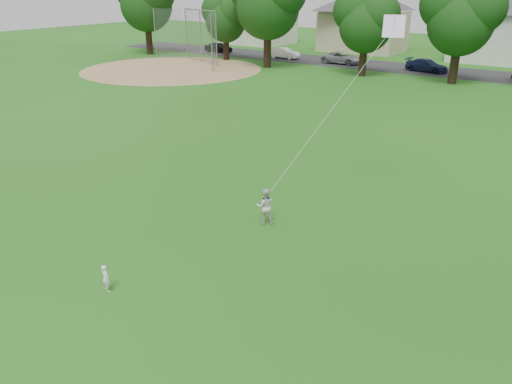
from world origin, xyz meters
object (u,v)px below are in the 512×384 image
Objects in this scene: older_boy at (265,206)px; baseball_backstop at (196,37)px; kite at (330,112)px; toddler at (106,278)px.

older_boy is 0.12× the size of baseball_backstop.
kite is 0.66× the size of baseball_backstop.
baseball_backstop reaches higher than toddler.
baseball_backstop is (-27.69, 28.52, 2.03)m from older_boy.
toddler is 0.11× the size of kite.
toddler is 6.32m from older_boy.
kite is (2.55, 8.46, 3.39)m from toddler.
kite reaches higher than toddler.
kite reaches higher than baseball_backstop.
older_boy is (1.31, 6.17, 0.25)m from toddler.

